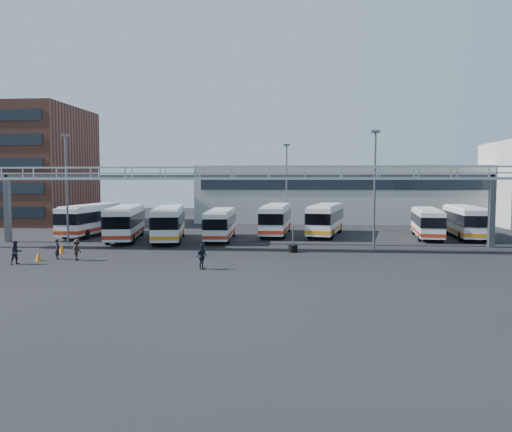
# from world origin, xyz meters

# --- Properties ---
(ground) EXTENTS (140.00, 140.00, 0.00)m
(ground) POSITION_xyz_m (0.00, 0.00, 0.00)
(ground) COLOR black
(ground) RESTS_ON ground
(gantry) EXTENTS (51.40, 5.15, 7.10)m
(gantry) POSITION_xyz_m (0.00, 5.87, 5.51)
(gantry) COLOR #999CA2
(gantry) RESTS_ON ground
(apartment_building) EXTENTS (18.00, 15.00, 16.00)m
(apartment_building) POSITION_xyz_m (-34.00, 30.00, 8.00)
(apartment_building) COLOR brown
(apartment_building) RESTS_ON ground
(warehouse) EXTENTS (42.00, 14.00, 8.00)m
(warehouse) POSITION_xyz_m (12.00, 38.00, 4.00)
(warehouse) COLOR #9E9E99
(warehouse) RESTS_ON ground
(light_pole_left) EXTENTS (0.70, 0.35, 10.21)m
(light_pole_left) POSITION_xyz_m (-16.00, 8.00, 5.73)
(light_pole_left) COLOR #4C4F54
(light_pole_left) RESTS_ON ground
(light_pole_mid) EXTENTS (0.70, 0.35, 10.21)m
(light_pole_mid) POSITION_xyz_m (12.00, 7.00, 5.73)
(light_pole_mid) COLOR #4C4F54
(light_pole_mid) RESTS_ON ground
(light_pole_back) EXTENTS (0.70, 0.35, 10.21)m
(light_pole_back) POSITION_xyz_m (4.00, 22.00, 5.73)
(light_pole_back) COLOR #4C4F54
(light_pole_back) RESTS_ON ground
(bus_1) EXTENTS (3.18, 11.20, 3.37)m
(bus_1) POSITION_xyz_m (-16.79, 15.22, 1.86)
(bus_1) COLOR silver
(bus_1) RESTS_ON ground
(bus_2) EXTENTS (4.71, 11.41, 3.38)m
(bus_2) POSITION_xyz_m (-11.73, 11.53, 1.87)
(bus_2) COLOR silver
(bus_2) RESTS_ON ground
(bus_3) EXTENTS (4.54, 11.32, 3.35)m
(bus_3) POSITION_xyz_m (-7.29, 11.49, 1.85)
(bus_3) COLOR silver
(bus_3) RESTS_ON ground
(bus_4) EXTENTS (2.86, 10.11, 3.04)m
(bus_4) POSITION_xyz_m (-2.32, 12.64, 1.68)
(bus_4) COLOR silver
(bus_4) RESTS_ON ground
(bus_5) EXTENTS (3.03, 11.05, 3.32)m
(bus_5) POSITION_xyz_m (3.00, 17.44, 1.84)
(bus_5) COLOR silver
(bus_5) RESTS_ON ground
(bus_6) EXTENTS (4.63, 11.38, 3.37)m
(bus_6) POSITION_xyz_m (8.38, 17.52, 1.86)
(bus_6) COLOR silver
(bus_6) RESTS_ON ground
(bus_8) EXTENTS (3.57, 10.27, 3.05)m
(bus_8) POSITION_xyz_m (18.70, 16.11, 1.69)
(bus_8) COLOR silver
(bus_8) RESTS_ON ground
(bus_9) EXTENTS (3.47, 11.03, 3.30)m
(bus_9) POSITION_xyz_m (22.60, 16.55, 1.82)
(bus_9) COLOR silver
(bus_9) RESTS_ON ground
(pedestrian_a) EXTENTS (0.51, 0.64, 1.54)m
(pedestrian_a) POSITION_xyz_m (-12.60, -0.75, 0.77)
(pedestrian_a) COLOR black
(pedestrian_a) RESTS_ON ground
(pedestrian_b) EXTENTS (1.02, 1.05, 1.70)m
(pedestrian_b) POSITION_xyz_m (-14.37, -3.30, 0.85)
(pedestrian_b) COLOR #25212F
(pedestrian_b) RESTS_ON ground
(pedestrian_c) EXTENTS (0.63, 1.06, 1.62)m
(pedestrian_c) POSITION_xyz_m (-10.82, -1.28, 0.81)
(pedestrian_c) COLOR black
(pedestrian_c) RESTS_ON ground
(pedestrian_d) EXTENTS (0.81, 1.09, 1.72)m
(pedestrian_d) POSITION_xyz_m (-0.88, -4.04, 0.86)
(pedestrian_d) COLOR black
(pedestrian_d) RESTS_ON ground
(cone_left) EXTENTS (0.59, 0.59, 0.72)m
(cone_left) POSITION_xyz_m (-13.59, -1.70, 0.36)
(cone_left) COLOR orange
(cone_left) RESTS_ON ground
(cone_right) EXTENTS (0.51, 0.51, 0.78)m
(cone_right) POSITION_xyz_m (-13.80, 2.29, 0.39)
(cone_right) COLOR orange
(cone_right) RESTS_ON ground
(tire_stack) EXTENTS (0.76, 0.76, 2.19)m
(tire_stack) POSITION_xyz_m (5.06, 4.50, 0.37)
(tire_stack) COLOR black
(tire_stack) RESTS_ON ground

